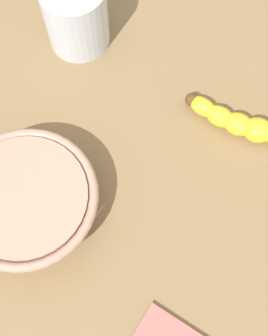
{
  "coord_description": "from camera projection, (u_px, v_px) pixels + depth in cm",
  "views": [
    {
      "loc": [
        -13.91,
        22.74,
        58.82
      ],
      "look_at": [
        -2.07,
        6.23,
        5.0
      ],
      "focal_mm": 47.25,
      "sensor_mm": 36.0,
      "label": 1
    }
  ],
  "objects": [
    {
      "name": "smoothie_glass",
      "position": [
        76.0,
        16.0,
        0.62
      ],
      "size": [
        9.2,
        9.2,
        10.3
      ],
      "color": "silver",
      "rests_on": "wooden_tabletop"
    },
    {
      "name": "banana",
      "position": [
        258.0,
        126.0,
        0.6
      ],
      "size": [
        20.06,
        9.11,
        3.49
      ],
      "rotation": [
        0.0,
        0.0,
        3.49
      ],
      "color": "yellow",
      "rests_on": "wooden_tabletop"
    },
    {
      "name": "ceramic_bowl",
      "position": [
        27.0,
        200.0,
        0.55
      ],
      "size": [
        18.14,
        18.14,
        5.29
      ],
      "color": "tan",
      "rests_on": "wooden_tabletop"
    },
    {
      "name": "wooden_tabletop",
      "position": [
        148.0,
        136.0,
        0.63
      ],
      "size": [
        120.0,
        120.0,
        3.0
      ],
      "primitive_type": "cube",
      "color": "olive",
      "rests_on": "ground"
    }
  ]
}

